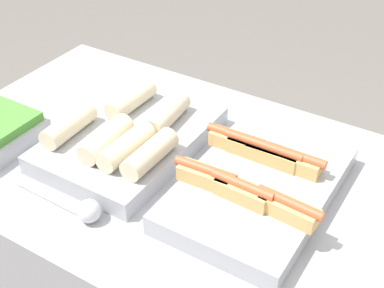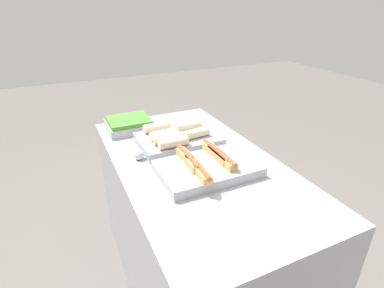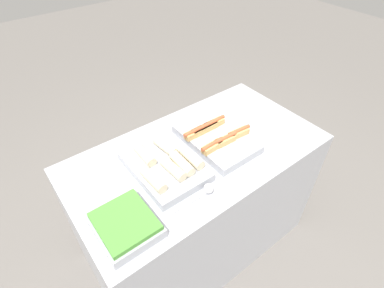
% 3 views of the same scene
% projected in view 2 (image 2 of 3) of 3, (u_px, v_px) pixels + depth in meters
% --- Properties ---
extents(ground_plane, '(12.00, 12.00, 0.00)m').
position_uv_depth(ground_plane, '(195.00, 285.00, 1.97)').
color(ground_plane, slate).
extents(counter, '(1.47, 0.79, 0.93)m').
position_uv_depth(counter, '(195.00, 230.00, 1.76)').
color(counter, '#A8AAB2').
rests_on(counter, ground_plane).
extents(tray_hotdogs, '(0.35, 0.47, 0.10)m').
position_uv_depth(tray_hotdogs, '(208.00, 167.00, 1.44)').
color(tray_hotdogs, '#A8AAB2').
rests_on(tray_hotdogs, counter).
extents(tray_wraps, '(0.32, 0.45, 0.10)m').
position_uv_depth(tray_wraps, '(177.00, 138.00, 1.72)').
color(tray_wraps, '#A8AAB2').
rests_on(tray_wraps, counter).
extents(tray_side_front, '(0.25, 0.28, 0.07)m').
position_uv_depth(tray_side_front, '(129.00, 124.00, 1.92)').
color(tray_side_front, '#A8AAB2').
rests_on(tray_side_front, counter).
extents(serving_spoon_near, '(0.25, 0.05, 0.05)m').
position_uv_depth(serving_spoon_near, '(138.00, 154.00, 1.58)').
color(serving_spoon_near, silver).
rests_on(serving_spoon_near, counter).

